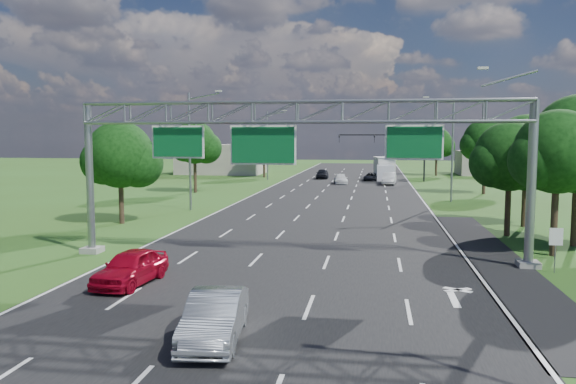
% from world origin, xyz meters
% --- Properties ---
extents(ground, '(220.00, 220.00, 0.00)m').
position_xyz_m(ground, '(0.00, 30.00, 0.00)').
color(ground, '#2F4F17').
rests_on(ground, ground).
extents(road, '(18.00, 180.00, 0.02)m').
position_xyz_m(road, '(0.00, 30.00, 0.00)').
color(road, black).
rests_on(road, ground).
extents(road_flare, '(3.00, 30.00, 0.02)m').
position_xyz_m(road_flare, '(10.20, 14.00, 0.00)').
color(road_flare, black).
rests_on(road_flare, ground).
extents(sign_gantry, '(23.50, 1.00, 9.56)m').
position_xyz_m(sign_gantry, '(0.33, 12.00, 6.89)').
color(sign_gantry, gray).
rests_on(sign_gantry, ground).
extents(regulatory_sign, '(0.60, 0.08, 2.10)m').
position_xyz_m(regulatory_sign, '(12.40, 10.98, 1.51)').
color(regulatory_sign, gray).
rests_on(regulatory_sign, ground).
extents(traffic_signal, '(12.21, 0.24, 7.00)m').
position_xyz_m(traffic_signal, '(7.48, 65.00, 5.17)').
color(traffic_signal, black).
rests_on(traffic_signal, ground).
extents(streetlight_l_near, '(2.97, 0.22, 10.16)m').
position_xyz_m(streetlight_l_near, '(-11.30, 30.00, 5.58)').
color(streetlight_l_near, gray).
rests_on(streetlight_l_near, ground).
extents(streetlight_l_far, '(2.97, 0.22, 10.16)m').
position_xyz_m(streetlight_l_far, '(-11.30, 65.00, 5.58)').
color(streetlight_l_far, gray).
rests_on(streetlight_l_far, ground).
extents(streetlight_r_mid, '(2.97, 0.22, 10.16)m').
position_xyz_m(streetlight_r_mid, '(11.30, 40.00, 5.58)').
color(streetlight_r_mid, gray).
rests_on(streetlight_r_mid, ground).
extents(tree_cluster_right, '(9.91, 14.60, 8.68)m').
position_xyz_m(tree_cluster_right, '(14.80, 19.19, 5.31)').
color(tree_cluster_right, '#2D2116').
rests_on(tree_cluster_right, ground).
extents(tree_verge_la, '(5.76, 4.80, 7.40)m').
position_xyz_m(tree_verge_la, '(-13.92, 22.04, 4.76)').
color(tree_verge_la, '#2D2116').
rests_on(tree_verge_la, ground).
extents(tree_verge_lb, '(5.76, 4.80, 8.06)m').
position_xyz_m(tree_verge_lb, '(-15.92, 45.04, 5.41)').
color(tree_verge_lb, '#2D2116').
rests_on(tree_verge_lb, ground).
extents(tree_verge_lc, '(5.76, 4.80, 7.62)m').
position_xyz_m(tree_verge_lc, '(-12.92, 70.04, 4.98)').
color(tree_verge_lc, '#2D2116').
rests_on(tree_verge_lc, ground).
extents(tree_verge_rd, '(5.76, 4.80, 8.28)m').
position_xyz_m(tree_verge_rd, '(16.08, 48.04, 5.63)').
color(tree_verge_rd, '#2D2116').
rests_on(tree_verge_rd, ground).
extents(tree_verge_re, '(5.76, 4.80, 7.84)m').
position_xyz_m(tree_verge_re, '(14.08, 78.04, 5.20)').
color(tree_verge_re, '#2D2116').
rests_on(tree_verge_re, ground).
extents(building_left, '(14.00, 10.00, 5.00)m').
position_xyz_m(building_left, '(-22.00, 78.00, 2.50)').
color(building_left, gray).
rests_on(building_left, ground).
extents(building_right, '(12.00, 9.00, 4.00)m').
position_xyz_m(building_right, '(24.00, 82.00, 2.00)').
color(building_right, gray).
rests_on(building_right, ground).
extents(red_coupe, '(2.15, 4.51, 1.49)m').
position_xyz_m(red_coupe, '(-6.07, 6.07, 0.74)').
color(red_coupe, '#AF081F').
rests_on(red_coupe, ground).
extents(silver_sedan, '(2.09, 4.70, 1.50)m').
position_xyz_m(silver_sedan, '(-0.67, 0.18, 0.75)').
color(silver_sedan, '#9FA5AA').
rests_on(silver_sedan, ground).
extents(car_queue_a, '(2.27, 4.41, 1.23)m').
position_xyz_m(car_queue_a, '(-0.43, 59.62, 0.61)').
color(car_queue_a, white).
rests_on(car_queue_a, ground).
extents(car_queue_b, '(2.31, 4.23, 1.12)m').
position_xyz_m(car_queue_b, '(3.62, 65.86, 0.56)').
color(car_queue_b, black).
rests_on(car_queue_b, ground).
extents(car_queue_c, '(1.84, 4.36, 1.47)m').
position_xyz_m(car_queue_c, '(-3.74, 68.69, 0.74)').
color(car_queue_c, black).
rests_on(car_queue_c, ground).
extents(car_queue_d, '(2.03, 4.89, 1.57)m').
position_xyz_m(car_queue_d, '(6.02, 59.57, 0.79)').
color(car_queue_d, silver).
rests_on(car_queue_d, ground).
extents(box_truck, '(3.23, 8.89, 3.27)m').
position_xyz_m(box_truck, '(5.49, 69.00, 1.57)').
color(box_truck, silver).
rests_on(box_truck, ground).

